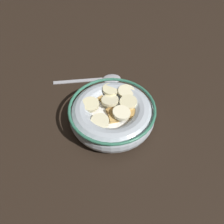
% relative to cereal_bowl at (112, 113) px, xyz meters
% --- Properties ---
extents(ground_plane, '(1.37, 1.37, 0.02)m').
position_rel_cereal_bowl_xyz_m(ground_plane, '(0.00, 0.00, -0.04)').
color(ground_plane, black).
extents(cereal_bowl, '(0.17, 0.17, 0.05)m').
position_rel_cereal_bowl_xyz_m(cereal_bowl, '(0.00, 0.00, 0.00)').
color(cereal_bowl, '#B2BCC6').
rests_on(cereal_bowl, ground_plane).
extents(spoon, '(0.17, 0.04, 0.01)m').
position_rel_cereal_bowl_xyz_m(spoon, '(-0.00, -0.13, -0.02)').
color(spoon, '#A5A5AD').
rests_on(spoon, ground_plane).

